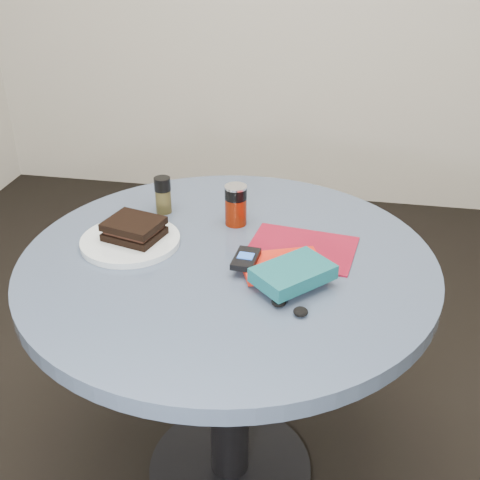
% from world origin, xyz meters
% --- Properties ---
extents(ground, '(4.00, 4.00, 0.00)m').
position_xyz_m(ground, '(0.00, 0.00, 0.00)').
color(ground, black).
rests_on(ground, ground).
extents(table, '(1.00, 1.00, 0.75)m').
position_xyz_m(table, '(0.00, 0.00, 0.59)').
color(table, black).
rests_on(table, ground).
extents(plate, '(0.33, 0.33, 0.02)m').
position_xyz_m(plate, '(-0.25, 0.02, 0.76)').
color(plate, silver).
rests_on(plate, table).
extents(sandwich, '(0.15, 0.14, 0.05)m').
position_xyz_m(sandwich, '(-0.24, 0.03, 0.79)').
color(sandwich, black).
rests_on(sandwich, plate).
extents(soda_can, '(0.06, 0.06, 0.11)m').
position_xyz_m(soda_can, '(-0.01, 0.17, 0.80)').
color(soda_can, maroon).
rests_on(soda_can, table).
extents(pepper_grinder, '(0.05, 0.05, 0.10)m').
position_xyz_m(pepper_grinder, '(-0.22, 0.21, 0.80)').
color(pepper_grinder, '#413A1C').
rests_on(pepper_grinder, table).
extents(magazine, '(0.28, 0.22, 0.00)m').
position_xyz_m(magazine, '(0.17, 0.07, 0.75)').
color(magazine, maroon).
rests_on(magazine, table).
extents(red_book, '(0.22, 0.18, 0.02)m').
position_xyz_m(red_book, '(0.14, -0.03, 0.76)').
color(red_book, red).
rests_on(red_book, magazine).
extents(novel, '(0.19, 0.20, 0.03)m').
position_xyz_m(novel, '(0.17, -0.10, 0.79)').
color(novel, '#114D55').
rests_on(novel, red_book).
extents(mp3_player, '(0.06, 0.10, 0.02)m').
position_xyz_m(mp3_player, '(0.05, -0.05, 0.78)').
color(mp3_player, black).
rests_on(mp3_player, red_book).
extents(headphones, '(0.09, 0.07, 0.02)m').
position_xyz_m(headphones, '(0.17, -0.19, 0.76)').
color(headphones, black).
rests_on(headphones, table).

